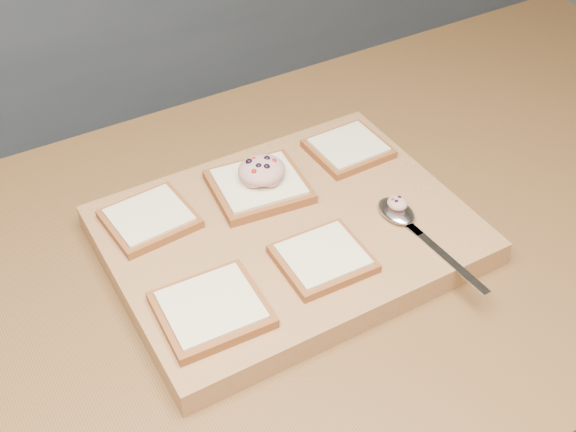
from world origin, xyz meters
The scene contains 10 objects.
back_counter centered at (0.00, 1.43, 0.47)m, with size 3.60×0.62×0.94m.
cutting_board centered at (0.10, 0.00, 0.92)m, with size 0.47×0.36×0.04m, color #B77F4E.
bread_far_left centered at (-0.06, 0.10, 0.95)m, with size 0.12×0.11×0.02m.
bread_far_center centered at (0.10, 0.09, 0.95)m, with size 0.14×0.13×0.02m.
bread_far_right centered at (0.26, 0.10, 0.94)m, with size 0.11×0.10×0.02m.
bread_near_left centered at (-0.06, -0.08, 0.95)m, with size 0.13×0.12×0.02m.
bread_near_center centered at (0.10, -0.08, 0.95)m, with size 0.11×0.10×0.02m.
tuna_salad_dollop centered at (0.11, 0.09, 0.97)m, with size 0.07×0.06×0.03m.
spoon centered at (0.24, -0.07, 0.94)m, with size 0.04×0.21×0.01m.
spoon_salad centered at (0.24, -0.05, 0.96)m, with size 0.03×0.03×0.02m.
Camera 1 is at (-0.26, -0.61, 1.59)m, focal length 45.00 mm.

